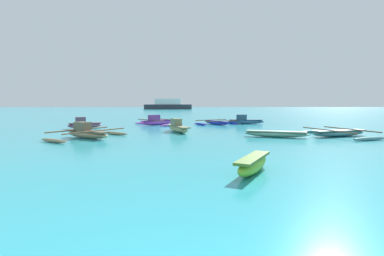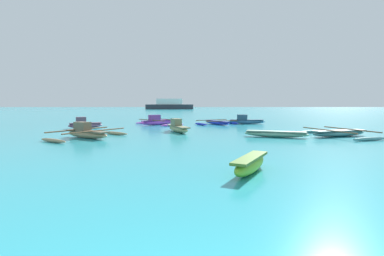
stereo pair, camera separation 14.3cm
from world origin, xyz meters
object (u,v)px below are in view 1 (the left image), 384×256
at_px(moored_boat_1, 245,121).
at_px(moored_boat_3, 253,164).
at_px(moored_boat_2, 276,134).
at_px(moored_boat_4, 178,127).
at_px(moored_boat_5, 216,122).
at_px(distant_ferry, 168,105).
at_px(moored_boat_6, 87,133).
at_px(moored_boat_0, 158,122).
at_px(moored_boat_8, 339,133).
at_px(moored_boat_7, 84,124).

bearing_deg(moored_boat_1, moored_boat_3, -94.26).
height_order(moored_boat_1, moored_boat_2, moored_boat_1).
xyz_separation_m(moored_boat_4, moored_boat_5, (3.37, 6.91, -0.14)).
xyz_separation_m(moored_boat_4, distant_ferry, (-4.68, 65.71, 0.89)).
bearing_deg(moored_boat_6, moored_boat_5, 83.64).
bearing_deg(moored_boat_0, moored_boat_8, -79.70).
relative_size(moored_boat_1, moored_boat_6, 0.70).
distance_m(moored_boat_5, moored_boat_6, 13.46).
distance_m(moored_boat_1, moored_boat_8, 11.01).
height_order(moored_boat_0, moored_boat_8, moored_boat_0).
bearing_deg(moored_boat_0, moored_boat_5, -37.73).
relative_size(moored_boat_0, moored_boat_3, 1.99).
height_order(moored_boat_0, moored_boat_5, moored_boat_0).
height_order(moored_boat_0, moored_boat_7, moored_boat_0).
bearing_deg(moored_boat_2, moored_boat_6, -158.82).
bearing_deg(moored_boat_4, distant_ferry, 162.88).
bearing_deg(moored_boat_6, distant_ferry, 122.61).
bearing_deg(moored_boat_7, moored_boat_8, -45.38).
bearing_deg(moored_boat_4, moored_boat_5, 132.78).
height_order(moored_boat_5, moored_boat_7, moored_boat_7).
relative_size(moored_boat_5, distant_ferry, 0.31).
distance_m(moored_boat_2, moored_boat_8, 3.95).
distance_m(moored_boat_3, distant_ferry, 78.15).
xyz_separation_m(moored_boat_5, moored_boat_8, (6.50, -9.75, 0.02)).
bearing_deg(moored_boat_2, moored_boat_1, 108.04).
xyz_separation_m(moored_boat_0, moored_boat_8, (11.90, -9.41, -0.09)).
bearing_deg(moored_boat_8, moored_boat_1, 91.82).
bearing_deg(moored_boat_8, distant_ferry, 84.29).
bearing_deg(distant_ferry, moored_boat_4, -85.93).
xyz_separation_m(moored_boat_6, moored_boat_8, (15.04, 0.65, -0.10)).
xyz_separation_m(moored_boat_1, moored_boat_3, (-3.64, -19.64, -0.05)).
distance_m(moored_boat_0, moored_boat_5, 5.41).
xyz_separation_m(moored_boat_0, moored_boat_1, (8.22, 0.97, 0.02)).
distance_m(moored_boat_0, moored_boat_1, 8.27).
bearing_deg(moored_boat_6, moored_boat_0, 105.67).
relative_size(moored_boat_2, moored_boat_8, 0.74).
bearing_deg(moored_boat_0, moored_boat_4, -114.26).
distance_m(moored_boat_2, distant_ferry, 69.68).
distance_m(moored_boat_6, distant_ferry, 69.21).
bearing_deg(moored_boat_1, distant_ferry, 106.82).
height_order(moored_boat_2, moored_boat_7, moored_boat_7).
distance_m(moored_boat_8, distant_ferry, 70.09).
bearing_deg(moored_boat_1, moored_boat_8, -64.25).
xyz_separation_m(moored_boat_2, moored_boat_4, (-5.94, 3.15, 0.12)).
bearing_deg(moored_boat_8, moored_boat_6, 164.79).
bearing_deg(moored_boat_4, moored_boat_8, 52.77).
bearing_deg(moored_boat_0, distant_ferry, 51.21).
xyz_separation_m(moored_boat_0, moored_boat_7, (-5.53, -3.44, 0.02)).
bearing_deg(moored_boat_1, moored_boat_0, -167.01).
relative_size(moored_boat_7, distant_ferry, 0.19).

